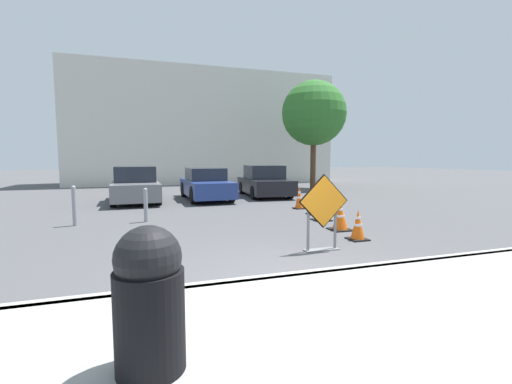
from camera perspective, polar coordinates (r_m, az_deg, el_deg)
name	(u,v)px	position (r m, az deg, el deg)	size (l,w,h in m)	color
ground_plane	(196,201)	(14.63, -9.97, -1.51)	(96.00, 96.00, 0.00)	#4C4C4F
sidewalk_strip	(351,324)	(3.95, 15.55, -20.40)	(27.51, 2.86, 0.14)	#999993
curb_lip	(294,278)	(5.11, 6.39, -14.11)	(27.51, 0.20, 0.14)	#999993
road_closed_sign	(323,208)	(6.71, 11.15, -2.70)	(1.04, 0.20, 1.50)	black
traffic_cone_nearest	(358,225)	(7.89, 16.61, -5.33)	(0.41, 0.41, 0.67)	black
traffic_cone_second	(340,216)	(8.83, 13.86, -3.96)	(0.51, 0.51, 0.71)	black
traffic_cone_third	(322,209)	(10.09, 10.87, -2.82)	(0.49, 0.49, 0.68)	black
traffic_cone_fourth	(314,204)	(11.13, 9.59, -1.94)	(0.39, 0.39, 0.71)	black
traffic_cone_fifth	(299,198)	(12.32, 7.22, -0.97)	(0.39, 0.39, 0.80)	black
parked_car_nearest	(135,186)	(14.95, -19.45, 1.00)	(1.95, 4.20, 1.47)	slate
parked_car_second	(206,185)	(15.15, -8.36, 1.22)	(1.87, 4.32, 1.38)	navy
parked_car_third	(264,182)	(16.42, 1.40, 1.67)	(2.11, 4.26, 1.46)	black
trash_bin	(149,298)	(2.88, -17.36, -16.52)	(0.54, 0.54, 1.15)	black
bollard_nearest	(146,204)	(10.15, -17.91, -1.91)	(0.12, 0.12, 0.97)	gray
bollard_second	(74,205)	(10.30, -28.04, -1.87)	(0.12, 0.12, 1.08)	gray
building_facade_backdrop	(204,129)	(26.24, -8.61, 10.34)	(18.50, 5.00, 7.97)	beige
street_tree_behind_lot	(314,113)	(20.81, 9.61, 12.79)	(3.77, 3.77, 6.32)	#513823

